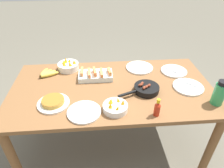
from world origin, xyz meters
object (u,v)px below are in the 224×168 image
at_px(melon_tray, 95,75).
at_px(frittata_plate_center, 53,102).
at_px(fruit_bowl_citrus, 68,66).
at_px(empty_plate_mid_edge, 139,68).
at_px(empty_plate_near_front, 188,87).
at_px(empty_plate_far_right, 174,71).
at_px(banana_bunch, 47,74).
at_px(skillet, 146,89).
at_px(fruit_bowl_mango, 116,107).
at_px(hot_sauce_bottle, 157,108).
at_px(water_bottle, 219,93).
at_px(empty_plate_far_left, 84,112).

bearing_deg(melon_tray, frittata_plate_center, -133.75).
xyz_separation_m(melon_tray, fruit_bowl_citrus, (-0.27, 0.18, 0.01)).
bearing_deg(empty_plate_mid_edge, empty_plate_near_front, -45.26).
distance_m(empty_plate_far_right, empty_plate_mid_edge, 0.34).
distance_m(banana_bunch, skillet, 0.94).
distance_m(banana_bunch, fruit_bowl_mango, 0.81).
height_order(empty_plate_near_front, empty_plate_far_right, same).
distance_m(banana_bunch, empty_plate_far_right, 1.23).
bearing_deg(empty_plate_mid_edge, empty_plate_far_right, -16.11).
height_order(empty_plate_near_front, hot_sauce_bottle, hot_sauce_bottle).
bearing_deg(empty_plate_near_front, skillet, -176.34).
height_order(frittata_plate_center, fruit_bowl_mango, fruit_bowl_mango).
height_order(melon_tray, empty_plate_mid_edge, melon_tray).
xyz_separation_m(frittata_plate_center, empty_plate_far_right, (1.10, 0.40, -0.01)).
height_order(fruit_bowl_citrus, hot_sauce_bottle, hot_sauce_bottle).
xyz_separation_m(fruit_bowl_citrus, hot_sauce_bottle, (0.70, -0.71, 0.03)).
xyz_separation_m(empty_plate_far_right, water_bottle, (0.17, -0.49, 0.09)).
bearing_deg(melon_tray, empty_plate_near_front, -15.28).
xyz_separation_m(skillet, empty_plate_far_right, (0.35, 0.29, -0.02)).
distance_m(banana_bunch, melon_tray, 0.47).
height_order(fruit_bowl_mango, fruit_bowl_citrus, fruit_bowl_citrus).
relative_size(empty_plate_near_front, fruit_bowl_citrus, 1.29).
bearing_deg(skillet, empty_plate_far_left, 1.93).
relative_size(empty_plate_near_front, empty_plate_far_right, 1.05).
distance_m(empty_plate_far_left, hot_sauce_bottle, 0.53).
xyz_separation_m(empty_plate_far_right, fruit_bowl_mango, (-0.62, -0.50, 0.02)).
xyz_separation_m(empty_plate_near_front, fruit_bowl_citrus, (-1.07, 0.40, 0.03)).
relative_size(banana_bunch, hot_sauce_bottle, 1.27).
distance_m(water_bottle, hot_sauce_bottle, 0.51).
bearing_deg(empty_plate_near_front, empty_plate_far_right, 97.55).
height_order(melon_tray, empty_plate_far_right, melon_tray).
bearing_deg(melon_tray, banana_bunch, 169.56).
bearing_deg(hot_sauce_bottle, banana_bunch, 145.56).
bearing_deg(fruit_bowl_mango, hot_sauce_bottle, -14.79).
xyz_separation_m(fruit_bowl_mango, water_bottle, (0.79, 0.02, 0.07)).
bearing_deg(empty_plate_mid_edge, melon_tray, -162.15).
bearing_deg(empty_plate_mid_edge, banana_bunch, -176.35).
bearing_deg(water_bottle, fruit_bowl_citrus, 152.71).
bearing_deg(banana_bunch, empty_plate_far_left, -56.08).
relative_size(empty_plate_near_front, hot_sauce_bottle, 1.78).
distance_m(empty_plate_far_right, hot_sauce_bottle, 0.67).
bearing_deg(skillet, fruit_bowl_citrus, -53.52).
distance_m(melon_tray, fruit_bowl_mango, 0.48).
distance_m(melon_tray, empty_plate_far_left, 0.47).
bearing_deg(banana_bunch, water_bottle, -20.48).
relative_size(banana_bunch, empty_plate_far_right, 0.75).
bearing_deg(skillet, empty_plate_near_front, 162.09).
xyz_separation_m(frittata_plate_center, hot_sauce_bottle, (0.77, -0.18, 0.04)).
xyz_separation_m(fruit_bowl_citrus, water_bottle, (1.20, -0.62, 0.06)).
height_order(empty_plate_near_front, fruit_bowl_citrus, fruit_bowl_citrus).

